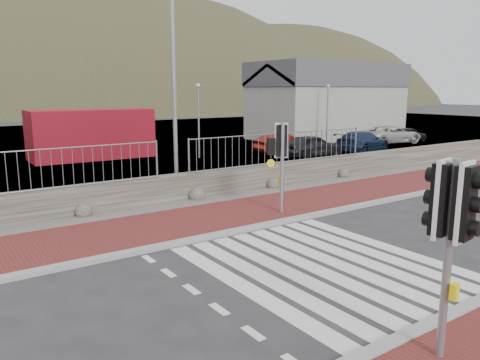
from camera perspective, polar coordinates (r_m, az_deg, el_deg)
ground at (r=10.57m, az=10.06°, el=-10.14°), size 220.00×220.00×0.00m
sidewalk_far at (r=13.94m, az=-3.08°, el=-4.61°), size 40.00×3.00×0.08m
kerb_near at (r=8.87m, az=24.28°, el=-14.90°), size 40.00×0.25×0.12m
kerb_far at (r=12.73m, az=0.49°, el=-6.06°), size 40.00×0.25×0.12m
zebra_crossing at (r=10.57m, az=10.06°, el=-10.11°), size 4.62×5.60×0.01m
gravel_strip at (r=15.62m, az=-6.94°, el=-3.00°), size 40.00×1.50×0.06m
stone_wall at (r=16.22m, az=-8.29°, el=-0.99°), size 40.00×0.60×0.90m
railing at (r=15.87m, az=-8.19°, el=3.76°), size 18.07×0.07×1.22m
quay at (r=35.74m, az=-23.24°, el=4.00°), size 120.00×40.00×0.50m
harbor_building at (r=38.10m, az=10.62°, el=9.50°), size 12.20×6.20×5.80m
hills_backdrop at (r=99.52m, az=-25.55°, el=-5.79°), size 254.00×90.00×100.00m
traffic_signal_near at (r=6.86m, az=24.38°, el=-4.29°), size 0.45×0.31×2.90m
traffic_signal_far at (r=14.06m, az=5.03°, el=3.83°), size 0.69×0.45×2.82m
streetlight at (r=16.99m, az=-7.75°, el=14.26°), size 1.77×0.63×8.50m
shipping_container at (r=27.40m, az=-17.69°, el=5.37°), size 6.55×2.83×2.71m
car_a at (r=27.14m, az=8.78°, el=4.17°), size 3.76×1.63×1.26m
car_b at (r=28.64m, az=5.20°, el=4.51°), size 3.62×1.45×1.17m
car_c at (r=29.91m, az=14.68°, el=4.57°), size 4.64×2.68×1.27m
car_d at (r=35.05m, az=17.89°, el=5.28°), size 4.83×2.84×1.26m
car_e at (r=36.51m, az=19.76°, el=5.24°), size 3.25×1.36×1.10m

